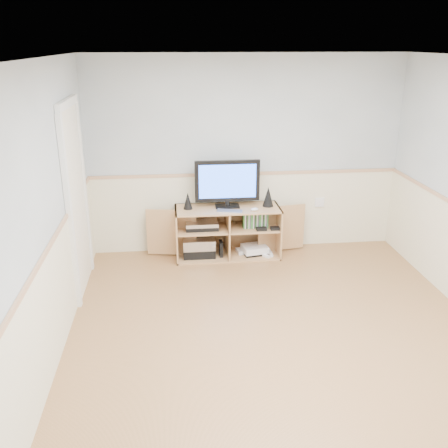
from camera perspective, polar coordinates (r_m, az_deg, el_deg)
The scene contains 11 objects.
room at distance 4.40m, azimuth 5.88°, elevation 1.37°, with size 4.04×4.54×2.54m.
media_cabinet at distance 6.44m, azimuth 0.36°, elevation -0.68°, with size 2.07×0.50×0.65m.
monitor at distance 6.23m, azimuth 0.38°, elevation 4.80°, with size 0.81×0.18×0.60m.
speaker_left at distance 6.23m, azimuth -4.16°, elevation 2.66°, with size 0.11×0.11×0.21m, color black.
speaker_right at distance 6.33m, azimuth 5.07°, elevation 3.13°, with size 0.14×0.14×0.25m, color black.
keyboard at distance 6.14m, azimuth 0.66°, elevation 1.49°, with size 0.32×0.13×0.01m, color silver.
mouse at distance 6.18m, azimuth 3.53°, elevation 1.69°, with size 0.10×0.06×0.04m, color white.
av_components at distance 6.40m, azimuth -2.73°, elevation -1.95°, with size 0.50×0.30×0.47m.
game_consoles at distance 6.51m, azimuth 3.40°, elevation -2.94°, with size 0.46×0.31×0.11m.
game_cases at distance 6.36m, azimuth 3.58°, elevation 0.48°, with size 0.32×0.14×0.19m, color #3F8C3F.
wall_outlet at distance 6.78m, azimuth 10.85°, elevation 2.45°, with size 0.12×0.03×0.12m, color white.
Camera 1 is at (-0.95, -3.94, 2.63)m, focal length 40.00 mm.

